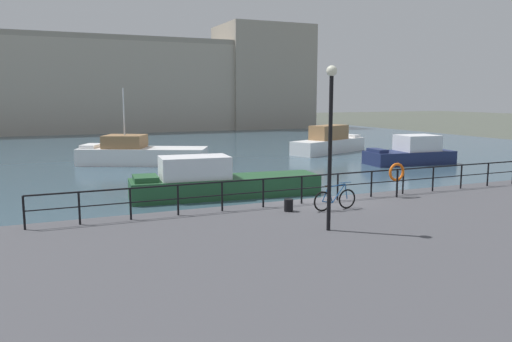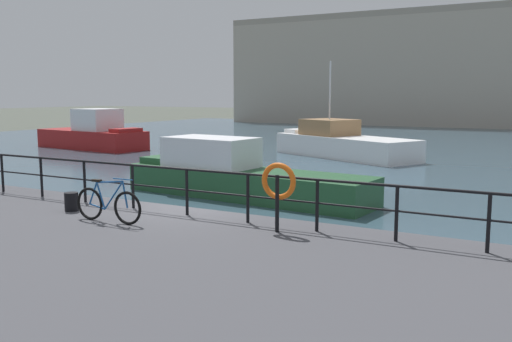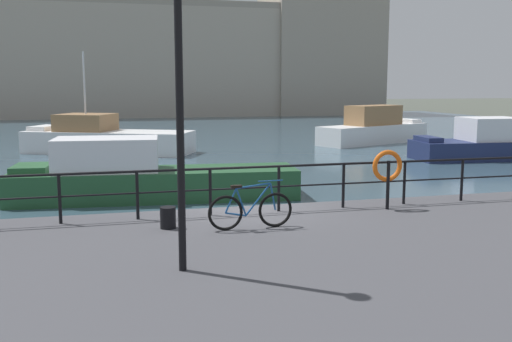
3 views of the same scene
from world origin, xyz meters
The scene contains 9 objects.
ground_plane centered at (0.00, 0.00, 0.00)m, with size 240.00×240.00×0.00m, color #4C5147.
water_basin centered at (0.00, 30.20, 0.01)m, with size 80.00×60.00×0.01m, color #385160.
moored_green_narrowboat centered at (-2.06, 5.87, 0.76)m, with size 9.47×3.08×2.05m.
moored_blue_motorboat centered at (-19.54, 16.48, 0.94)m, with size 8.45×3.79×2.65m.
moored_cabin_cruiser centered at (-3.24, 19.70, 0.80)m, with size 9.48×6.61×5.53m.
quay_railing centered at (1.43, -0.75, 1.61)m, with size 24.09×0.07×1.08m.
parked_bicycle centered at (-0.40, -2.19, 1.26)m, with size 1.77×0.12×0.98m.
mooring_bollard centered at (-2.02, -1.72, 1.09)m, with size 0.32×0.32×0.44m, color black.
life_ring_stand centered at (3.16, -1.14, 1.85)m, with size 0.75×0.16×1.40m.
Camera 2 is at (8.11, -10.99, 3.61)m, focal length 39.37 mm.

